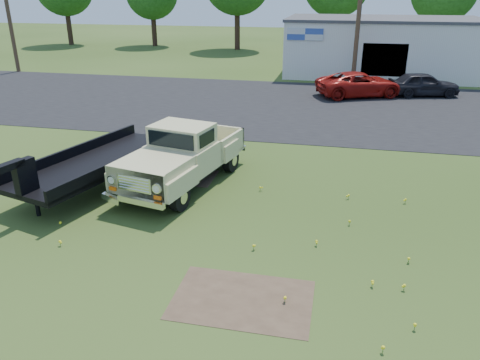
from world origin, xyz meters
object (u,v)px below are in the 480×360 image
flatbed_trailer (98,159)px  dark_sedan (423,84)px  vintage_pickup_truck (183,155)px  red_pickup (360,84)px

flatbed_trailer → dark_sedan: 21.31m
vintage_pickup_truck → dark_sedan: vintage_pickup_truck is taller
vintage_pickup_truck → dark_sedan: size_ratio=1.38×
red_pickup → dark_sedan: bearing=-99.7°
vintage_pickup_truck → flatbed_trailer: size_ratio=0.85×
dark_sedan → flatbed_trailer: bearing=130.2°
flatbed_trailer → dark_sedan: bearing=69.0°
vintage_pickup_truck → dark_sedan: (9.93, 16.47, -0.34)m
dark_sedan → vintage_pickup_truck: bearing=135.7°
red_pickup → dark_sedan: 3.94m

